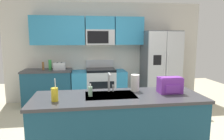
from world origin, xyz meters
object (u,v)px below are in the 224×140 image
object	(u,v)px
bottle_green	(50,65)
backpack	(170,85)
toaster	(59,66)
soap_dispenser	(90,91)
paper_towel_roll	(135,83)
pepper_mill	(43,66)
refrigerator	(160,67)
sink_faucet	(110,81)
range_oven	(99,86)
drink_cup_yellow	(55,94)

from	to	relation	value
bottle_green	backpack	distance (m)	3.16
toaster	soap_dispenser	distance (m)	2.49
paper_towel_roll	pepper_mill	bearing A→B (deg)	127.37
toaster	refrigerator	bearing A→B (deg)	-0.43
sink_faucet	paper_towel_roll	world-z (taller)	sink_faucet
refrigerator	paper_towel_roll	bearing A→B (deg)	-119.59
range_oven	sink_faucet	bearing A→B (deg)	-90.70
refrigerator	backpack	world-z (taller)	refrigerator
sink_faucet	range_oven	bearing A→B (deg)	89.30
range_oven	soap_dispenser	xyz separation A→B (m)	(-0.31, -2.45, 0.53)
range_oven	drink_cup_yellow	xyz separation A→B (m)	(-0.75, -2.61, 0.54)
range_oven	sink_faucet	distance (m)	2.37
drink_cup_yellow	soap_dispenser	world-z (taller)	drink_cup_yellow
drink_cup_yellow	paper_towel_roll	distance (m)	1.15
paper_towel_roll	soap_dispenser	bearing A→B (deg)	-163.35
range_oven	refrigerator	bearing A→B (deg)	-2.59
range_oven	soap_dispenser	distance (m)	2.53
soap_dispenser	backpack	world-z (taller)	backpack
toaster	soap_dispenser	xyz separation A→B (m)	(0.67, -2.40, -0.02)
pepper_mill	paper_towel_roll	world-z (taller)	paper_towel_roll
pepper_mill	paper_towel_roll	distance (m)	2.83
refrigerator	bottle_green	distance (m)	2.80
soap_dispenser	pepper_mill	bearing A→B (deg)	113.43
toaster	paper_towel_roll	xyz separation A→B (m)	(1.33, -2.20, 0.03)
pepper_mill	drink_cup_yellow	world-z (taller)	drink_cup_yellow
bottle_green	soap_dispenser	size ratio (longest dim) A/B	1.44
refrigerator	toaster	size ratio (longest dim) A/B	6.61
backpack	toaster	bearing A→B (deg)	126.87
range_oven	soap_dispenser	world-z (taller)	range_oven
pepper_mill	drink_cup_yellow	bearing A→B (deg)	-76.55
toaster	bottle_green	size ratio (longest dim) A/B	1.14
sink_faucet	soap_dispenser	size ratio (longest dim) A/B	1.66
pepper_mill	backpack	bearing A→B (deg)	-48.11
pepper_mill	bottle_green	size ratio (longest dim) A/B	0.79
range_oven	toaster	bearing A→B (deg)	-176.91
toaster	pepper_mill	size ratio (longest dim) A/B	1.44
bottle_green	refrigerator	bearing A→B (deg)	-1.45
toaster	bottle_green	world-z (taller)	bottle_green
pepper_mill	sink_faucet	world-z (taller)	sink_faucet
sink_faucet	paper_towel_roll	size ratio (longest dim) A/B	1.17
bottle_green	paper_towel_roll	size ratio (longest dim) A/B	1.02
soap_dispenser	backpack	distance (m)	1.12
drink_cup_yellow	backpack	distance (m)	1.57
soap_dispenser	paper_towel_roll	xyz separation A→B (m)	(0.66, 0.20, 0.05)
paper_towel_roll	backpack	distance (m)	0.49
pepper_mill	sink_faucet	distance (m)	2.65
toaster	soap_dispenser	bearing A→B (deg)	-74.46
refrigerator	paper_towel_roll	xyz separation A→B (m)	(-1.24, -2.18, 0.09)
drink_cup_yellow	sink_faucet	bearing A→B (deg)	24.22
pepper_mill	bottle_green	distance (m)	0.17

